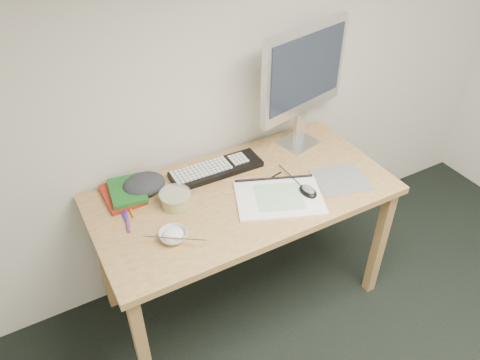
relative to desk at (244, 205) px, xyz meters
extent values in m
plane|color=silver|center=(0.19, 0.37, 0.63)|extent=(3.60, 0.00, 3.60)
cube|color=tan|center=(-0.65, -0.30, -0.31)|extent=(0.05, 0.05, 0.71)
cube|color=tan|center=(0.65, -0.30, -0.31)|extent=(0.05, 0.05, 0.71)
cube|color=tan|center=(-0.65, 0.30, -0.31)|extent=(0.05, 0.05, 0.71)
cube|color=tan|center=(0.65, 0.30, -0.31)|extent=(0.05, 0.05, 0.71)
cube|color=tan|center=(0.00, 0.00, 0.06)|extent=(1.40, 0.70, 0.03)
cube|color=slate|center=(0.45, -0.15, 0.08)|extent=(0.29, 0.27, 0.00)
cube|color=silver|center=(0.12, -0.12, 0.09)|extent=(0.47, 0.40, 0.01)
cube|color=black|center=(-0.04, 0.20, 0.10)|extent=(0.46, 0.15, 0.03)
cube|color=silver|center=(0.46, 0.22, 0.09)|extent=(0.22, 0.21, 0.01)
cube|color=silver|center=(0.46, 0.22, 0.18)|extent=(0.07, 0.04, 0.18)
cube|color=silver|center=(0.46, 0.22, 0.50)|extent=(0.54, 0.16, 0.44)
cube|color=black|center=(0.46, 0.22, 0.51)|extent=(0.48, 0.12, 0.35)
ellipsoid|color=black|center=(0.25, -0.16, 0.11)|extent=(0.07, 0.11, 0.04)
imported|color=silver|center=(-0.40, -0.13, 0.10)|extent=(0.13, 0.13, 0.04)
cylinder|color=silver|center=(-0.41, -0.17, 0.12)|extent=(0.21, 0.15, 0.02)
cylinder|color=gold|center=(-0.31, 0.06, 0.12)|extent=(0.17, 0.17, 0.07)
cube|color=maroon|center=(-0.50, 0.24, 0.09)|extent=(0.17, 0.22, 0.02)
cube|color=#175D1D|center=(-0.48, 0.23, 0.11)|extent=(0.18, 0.23, 0.02)
ellipsoid|color=#26282E|center=(-0.40, 0.23, 0.12)|extent=(0.20, 0.18, 0.07)
cylinder|color=pink|center=(0.03, 0.09, 0.09)|extent=(0.16, 0.05, 0.01)
cylinder|color=tan|center=(0.01, 0.00, 0.09)|extent=(0.19, 0.06, 0.01)
cylinder|color=black|center=(0.14, 0.02, 0.09)|extent=(0.18, 0.05, 0.01)
cylinder|color=#2221B5|center=(-0.54, 0.09, 0.09)|extent=(0.02, 0.12, 0.01)
cylinder|color=orange|center=(-0.50, 0.13, 0.09)|extent=(0.02, 0.12, 0.01)
cylinder|color=#6D227C|center=(-0.54, 0.06, 0.09)|extent=(0.04, 0.14, 0.01)
camera|label=1|loc=(-0.83, -1.47, 1.46)|focal=35.00mm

